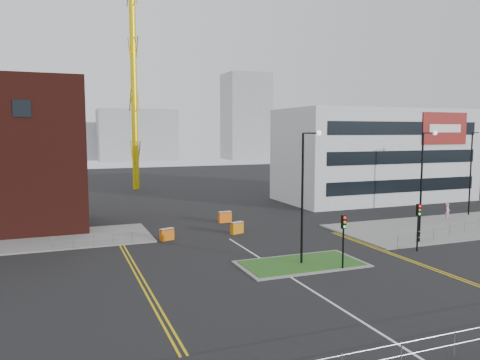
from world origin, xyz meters
The scene contains 26 objects.
ground centered at (0.00, 0.00, 0.00)m, with size 200.00×200.00×0.00m, color black.
pavement_right centered at (22.00, 14.00, 0.06)m, with size 24.00×10.00×0.12m, color slate.
island_kerb centered at (2.00, 8.00, 0.04)m, with size 8.60×4.60×0.08m, color slate.
grass_island centered at (2.00, 8.00, 0.06)m, with size 8.00×4.00×0.12m, color #23551C.
office_block centered at (26.01, 31.97, 6.00)m, with size 25.00×12.20×12.00m.
tower_crane centered at (3.67, 55.12, 27.37)m, with size 53.01×2.19×39.77m.
streetlamp_island centered at (2.22, 8.00, 5.41)m, with size 1.46×0.36×9.18m.
streetlamp_right_near centered at (14.22, 10.00, 5.41)m, with size 1.46×0.36×9.18m.
streetlamp_right_far centered at (28.22, 18.00, 5.41)m, with size 1.46×0.36×9.18m.
traffic_light_island centered at (4.00, 5.98, 2.57)m, with size 0.28×0.33×3.65m.
traffic_light_right centered at (12.00, 7.98, 2.57)m, with size 0.28×0.33×3.65m.
railing_front centered at (0.00, -6.00, 0.78)m, with size 24.05×0.05×1.10m.
railing_left centered at (-11.00, 18.00, 0.74)m, with size 6.05×0.05×1.10m.
railing_right centered at (20.50, 11.50, 0.78)m, with size 19.05×5.05×1.10m.
centre_line centered at (0.00, 2.00, 0.01)m, with size 0.15×30.00×0.01m, color silver.
yellow_left_a centered at (-9.00, 10.00, 0.01)m, with size 0.12×24.00×0.01m, color gold.
yellow_left_b centered at (-8.70, 10.00, 0.01)m, with size 0.12×24.00×0.01m, color gold.
yellow_right_a centered at (9.50, 6.00, 0.01)m, with size 0.12×20.00×0.01m, color gold.
yellow_right_b centered at (9.80, 6.00, 0.01)m, with size 0.12×20.00×0.01m, color gold.
skyline_b centered at (10.00, 130.00, 8.00)m, with size 24.00×12.00×16.00m, color gray.
skyline_c centered at (45.00, 125.00, 14.00)m, with size 14.00×12.00×28.00m, color gray.
skyline_d centered at (-8.00, 140.00, 6.00)m, with size 30.00×12.00×12.00m, color gray.
pedestrian centered at (23.69, 16.67, 0.91)m, with size 0.66×0.44×1.82m, color pink.
barrier_left centered at (-5.07, 18.44, 0.55)m, with size 1.27×0.76×1.01m.
barrier_mid centered at (2.04, 24.00, 0.61)m, with size 1.37×0.57×1.12m.
barrier_right centered at (1.34, 18.73, 0.58)m, with size 1.33×0.86×1.06m.
Camera 1 is at (-13.30, -19.72, 9.11)m, focal length 35.00 mm.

